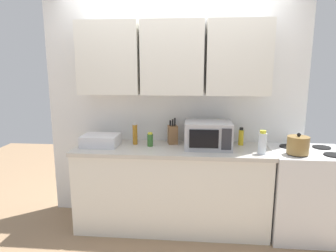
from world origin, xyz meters
TOP-DOWN VIEW (x-y plane):
  - wall_back_with_cabinets at (0.00, -0.06)m, footprint 2.91×0.38m
  - counter_run at (0.00, -0.30)m, footprint 2.04×0.63m
  - stove_range at (1.41, -0.32)m, footprint 0.76×0.64m
  - kettle at (1.24, -0.46)m, footprint 0.21×0.21m
  - microwave at (0.38, -0.29)m, footprint 0.48×0.37m
  - dish_rack at (-0.77, -0.30)m, footprint 0.38×0.30m
  - knife_block at (-0.00, -0.13)m, footprint 0.12×0.14m
  - bottle_amber_vinegar at (-0.41, -0.20)m, footprint 0.05×0.05m
  - bottle_green_oil at (-0.23, -0.27)m, footprint 0.06×0.06m
  - bottle_clear_tall at (0.90, -0.46)m, footprint 0.08×0.08m
  - bottle_yellow_mustard at (0.74, -0.14)m, footprint 0.06×0.06m

SIDE VIEW (x-z plane):
  - counter_run at x=0.00m, z-range 0.00..0.90m
  - stove_range at x=1.41m, z-range 0.00..0.91m
  - dish_rack at x=-0.77m, z-range 0.90..1.02m
  - bottle_green_oil at x=-0.23m, z-range 0.90..1.05m
  - bottle_yellow_mustard at x=0.74m, z-range 0.89..1.09m
  - kettle at x=1.24m, z-range 0.89..1.10m
  - knife_block at x=0.00m, z-range 0.86..1.15m
  - bottle_clear_tall at x=0.90m, z-range 0.89..1.13m
  - bottle_amber_vinegar at x=-0.41m, z-range 0.90..1.13m
  - microwave at x=0.38m, z-range 0.90..1.18m
  - wall_back_with_cabinets at x=0.00m, z-range 0.27..2.87m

